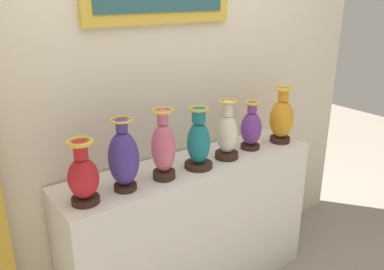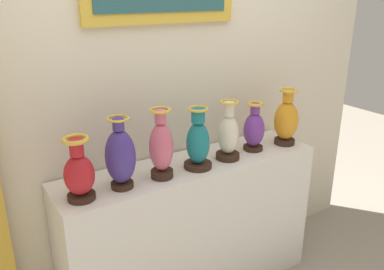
{
  "view_description": "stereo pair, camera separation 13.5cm",
  "coord_description": "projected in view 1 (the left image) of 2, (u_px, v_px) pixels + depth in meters",
  "views": [
    {
      "loc": [
        -1.24,
        -1.71,
        1.84
      ],
      "look_at": [
        0.0,
        0.0,
        1.07
      ],
      "focal_mm": 37.3,
      "sensor_mm": 36.0,
      "label": 1
    },
    {
      "loc": [
        -1.13,
        -1.79,
        1.84
      ],
      "look_at": [
        0.0,
        0.0,
        1.07
      ],
      "focal_mm": 37.3,
      "sensor_mm": 36.0,
      "label": 2
    }
  ],
  "objects": [
    {
      "name": "back_wall",
      "position": [
        166.0,
        55.0,
        2.3
      ],
      "size": [
        3.19,
        0.14,
        2.95
      ],
      "color": "beige",
      "rests_on": "ground_plane"
    },
    {
      "name": "display_shelf",
      "position": [
        192.0,
        230.0,
        2.46
      ],
      "size": [
        1.59,
        0.4,
        0.89
      ],
      "primitive_type": "cube",
      "color": "silver",
      "rests_on": "ground_plane"
    },
    {
      "name": "vase_teal",
      "position": [
        199.0,
        142.0,
        2.21
      ],
      "size": [
        0.16,
        0.16,
        0.35
      ],
      "color": "#382319",
      "rests_on": "display_shelf"
    },
    {
      "name": "vase_crimson",
      "position": [
        83.0,
        176.0,
        1.84
      ],
      "size": [
        0.14,
        0.14,
        0.32
      ],
      "color": "#382319",
      "rests_on": "display_shelf"
    },
    {
      "name": "vase_amber",
      "position": [
        282.0,
        118.0,
        2.59
      ],
      "size": [
        0.15,
        0.15,
        0.37
      ],
      "color": "#382319",
      "rests_on": "display_shelf"
    },
    {
      "name": "vase_indigo",
      "position": [
        124.0,
        158.0,
        1.95
      ],
      "size": [
        0.15,
        0.15,
        0.37
      ],
      "color": "#382319",
      "rests_on": "display_shelf"
    },
    {
      "name": "vase_ivory",
      "position": [
        227.0,
        134.0,
        2.34
      ],
      "size": [
        0.14,
        0.14,
        0.36
      ],
      "color": "#382319",
      "rests_on": "display_shelf"
    },
    {
      "name": "vase_rose",
      "position": [
        163.0,
        148.0,
        2.07
      ],
      "size": [
        0.13,
        0.13,
        0.38
      ],
      "color": "#382319",
      "rests_on": "display_shelf"
    },
    {
      "name": "vase_violet",
      "position": [
        251.0,
        128.0,
        2.49
      ],
      "size": [
        0.13,
        0.13,
        0.31
      ],
      "color": "#382319",
      "rests_on": "display_shelf"
    }
  ]
}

